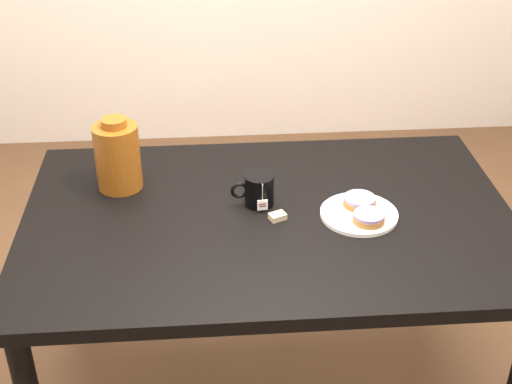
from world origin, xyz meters
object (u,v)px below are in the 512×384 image
bagel_front (369,218)px  bagel_package (118,156)px  bagel_back (359,201)px  table (268,238)px  plate (359,213)px  mug (258,190)px  teabag_pouch (278,216)px

bagel_front → bagel_package: bagel_package is taller
bagel_back → bagel_front: bearing=-84.6°
table → plate: bearing=-6.1°
mug → bagel_package: bagel_package is taller
bagel_package → plate: bearing=-17.7°
bagel_front → mug: 0.33m
bagel_back → bagel_front: same height
table → plate: 0.27m
table → mug: mug is taller
bagel_back → teabag_pouch: bearing=-171.1°
plate → teabag_pouch: teabag_pouch is taller
bagel_back → mug: bearing=170.7°
table → bagel_package: bagel_package is taller
bagel_package → bagel_back: bearing=-14.5°
table → bagel_front: (0.27, -0.08, 0.11)m
mug → bagel_package: bearing=155.4°
teabag_pouch → bagel_package: bagel_package is taller
mug → bagel_back: bearing=-16.0°
teabag_pouch → table: bearing=130.9°
bagel_front → mug: bearing=155.6°
bagel_back → mug: size_ratio=1.01×
plate → bagel_package: 0.73m
mug → bagel_front: bearing=-31.1°
bagel_back → teabag_pouch: (-0.24, -0.04, -0.02)m
table → bagel_back: bagel_back is taller
plate → teabag_pouch: size_ratio=4.89×
teabag_pouch → bagel_package: size_ratio=0.20×
mug → teabag_pouch: size_ratio=2.92×
table → bagel_front: 0.30m
bagel_front → bagel_package: (-0.70, 0.27, 0.08)m
bagel_back → bagel_front: size_ratio=1.46×
bagel_back → teabag_pouch: bagel_back is taller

